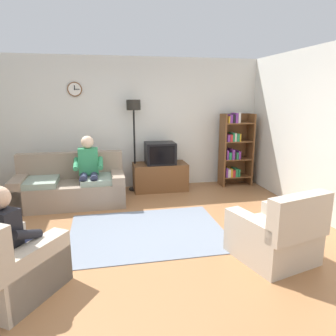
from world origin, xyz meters
name	(u,v)px	position (x,y,z in m)	size (l,w,h in m)	color
ground_plane	(146,239)	(0.00, 0.00, 0.00)	(12.00, 12.00, 0.00)	#9E6B42
back_wall_assembly	(128,124)	(0.00, 2.66, 1.35)	(6.20, 0.17, 2.70)	silver
couch	(71,187)	(-1.14, 1.70, 0.31)	(1.90, 0.89, 0.90)	gray
tv_stand	(160,177)	(0.60, 2.25, 0.28)	(1.10, 0.56, 0.56)	brown
tv	(160,153)	(0.60, 2.23, 0.78)	(0.60, 0.49, 0.44)	black
bookshelf	(234,149)	(2.25, 2.32, 0.80)	(0.68, 0.36, 1.58)	brown
floor_lamp	(134,120)	(0.10, 2.35, 1.45)	(0.28, 0.28, 1.85)	black
armchair_near_window	(7,268)	(-1.50, -0.97, 0.29)	(1.15, 1.17, 0.90)	#BCAD99
armchair_near_bookshelf	(275,237)	(1.44, -0.85, 0.29)	(1.00, 1.06, 0.90)	#BCAD99
area_rug	(148,232)	(0.05, 0.20, 0.01)	(2.20, 1.70, 0.01)	slate
person_on_couch	(88,167)	(-0.80, 1.59, 0.70)	(0.51, 0.54, 1.24)	#338C59
person_in_left_armchair	(11,235)	(-1.45, -0.89, 0.60)	(0.61, 0.64, 1.12)	black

